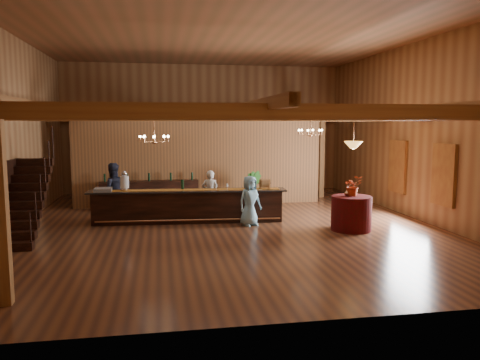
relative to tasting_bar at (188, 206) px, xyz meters
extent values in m
plane|color=brown|center=(1.12, -0.51, -0.50)|extent=(14.00, 14.00, 0.00)
plane|color=brown|center=(1.12, -0.51, 5.00)|extent=(14.00, 14.00, 0.00)
cube|color=olive|center=(1.12, 6.49, 2.25)|extent=(12.00, 0.10, 5.50)
cube|color=olive|center=(1.12, -7.51, 2.25)|extent=(12.00, 0.10, 5.50)
cube|color=olive|center=(-4.88, -0.51, 2.25)|extent=(0.10, 14.00, 5.50)
cube|color=olive|center=(7.12, -0.51, 2.25)|extent=(0.10, 14.00, 5.50)
cube|color=#A57132|center=(1.12, -6.01, 2.70)|extent=(11.90, 0.20, 0.28)
cube|color=#A57132|center=(1.12, -3.51, 2.70)|extent=(11.90, 0.20, 0.28)
cube|color=#A57132|center=(1.12, -1.01, 2.70)|extent=(11.90, 0.20, 0.28)
cube|color=#A57132|center=(1.12, 1.49, 2.70)|extent=(11.90, 0.20, 0.28)
cube|color=#A57132|center=(1.12, 3.99, 2.70)|extent=(11.90, 0.20, 0.28)
cube|color=#A57132|center=(1.12, 6.29, 2.70)|extent=(11.90, 0.20, 0.28)
cube|color=#A57132|center=(-3.38, -0.51, 2.84)|extent=(0.18, 13.90, 0.22)
cube|color=#A57132|center=(1.12, -0.51, 2.84)|extent=(0.18, 13.90, 0.22)
cube|color=#A57132|center=(5.62, -0.51, 2.84)|extent=(0.18, 13.90, 0.22)
cube|color=#A57132|center=(-3.38, 3.99, 1.10)|extent=(0.20, 0.20, 3.20)
cube|color=#A57132|center=(5.62, 3.99, 1.10)|extent=(0.20, 0.20, 3.20)
cube|color=#A57132|center=(-3.38, -6.01, 1.10)|extent=(0.20, 0.20, 3.20)
cube|color=brown|center=(0.62, 2.99, 1.05)|extent=(9.00, 0.18, 3.10)
cube|color=white|center=(7.07, -2.11, 1.05)|extent=(0.12, 1.05, 1.75)
cube|color=white|center=(7.07, 0.49, 1.05)|extent=(0.12, 1.05, 1.75)
cube|color=black|center=(-4.33, -2.51, -0.40)|extent=(1.00, 0.28, 0.20)
cube|color=black|center=(-4.33, -2.23, -0.20)|extent=(1.00, 0.28, 0.20)
cube|color=black|center=(-4.33, -1.95, 0.00)|extent=(1.00, 0.28, 0.20)
cube|color=black|center=(-4.33, -1.67, 0.20)|extent=(1.00, 0.28, 0.20)
cube|color=black|center=(-4.33, -1.39, 0.40)|extent=(1.00, 0.28, 0.20)
cube|color=black|center=(-4.33, -1.11, 0.60)|extent=(1.00, 0.28, 0.20)
cube|color=black|center=(-4.33, -0.83, 0.80)|extent=(1.00, 0.28, 0.20)
cube|color=black|center=(-4.33, -0.55, 1.00)|extent=(1.00, 0.28, 0.20)
cube|color=black|center=(-4.33, -0.27, 1.20)|extent=(1.00, 0.28, 0.20)
cube|color=black|center=(-4.33, 0.01, 1.40)|extent=(1.00, 0.28, 0.20)
cube|color=black|center=(2.12, 4.99, 0.05)|extent=(1.20, 0.60, 1.10)
cube|color=brown|center=(-0.88, 4.99, 0.00)|extent=(1.00, 0.60, 1.00)
cube|color=black|center=(0.00, 0.00, -0.03)|extent=(5.69, 1.00, 0.94)
cube|color=black|center=(0.00, 0.00, 0.46)|extent=(5.98, 1.14, 0.05)
cube|color=#9C2F11|center=(0.00, 0.00, 0.49)|extent=(5.58, 0.76, 0.01)
cylinder|color=#B27348|center=(0.00, -0.38, -0.36)|extent=(5.46, 0.42, 0.05)
cylinder|color=silver|center=(-1.88, 0.18, 0.53)|extent=(0.18, 0.18, 0.08)
cylinder|color=silver|center=(-1.88, 0.18, 0.75)|extent=(0.26, 0.26, 0.36)
sphere|color=silver|center=(-1.88, 0.18, 1.00)|extent=(0.18, 0.18, 0.18)
cube|color=gray|center=(-2.50, 0.13, 0.54)|extent=(0.50, 0.50, 0.10)
cube|color=brown|center=(2.19, -0.21, 0.64)|extent=(0.06, 0.06, 0.30)
cube|color=brown|center=(2.47, -0.21, 0.64)|extent=(0.06, 0.06, 0.30)
cylinder|color=brown|center=(2.33, -0.21, 0.67)|extent=(0.24, 0.24, 0.24)
cylinder|color=black|center=(-0.17, 0.13, 0.64)|extent=(0.07, 0.07, 0.30)
cylinder|color=black|center=(-0.15, 0.13, 0.64)|extent=(0.07, 0.07, 0.30)
cube|color=black|center=(-1.21, 2.66, -0.02)|extent=(3.47, 0.92, 0.97)
cylinder|color=#4D0308|center=(4.45, -1.85, -0.02)|extent=(1.12, 1.12, 0.97)
cylinder|color=#B27348|center=(-0.96, -0.88, 2.34)|extent=(0.02, 0.02, 0.72)
sphere|color=#B27348|center=(-0.96, -0.88, 1.98)|extent=(0.12, 0.12, 0.12)
torus|color=#B27348|center=(-0.96, -0.88, 2.08)|extent=(0.80, 0.80, 0.04)
cylinder|color=#B27348|center=(3.98, 0.50, 2.41)|extent=(0.02, 0.02, 0.58)
sphere|color=#B27348|center=(3.98, 0.50, 2.12)|extent=(0.12, 0.12, 0.12)
torus|color=#B27348|center=(3.98, 0.50, 2.22)|extent=(0.80, 0.80, 0.04)
cylinder|color=#B27348|center=(4.45, -1.85, 2.30)|extent=(0.02, 0.02, 0.80)
cone|color=gold|center=(4.45, -1.85, 1.90)|extent=(0.52, 0.52, 0.20)
imported|color=silver|center=(0.75, 0.75, 0.25)|extent=(0.63, 0.51, 1.51)
imported|color=#23263A|center=(-2.29, 0.83, 0.38)|extent=(1.01, 0.87, 1.77)
imported|color=#7BAEC2|center=(1.75, -0.77, 0.23)|extent=(0.85, 0.71, 1.47)
imported|color=#235B1B|center=(2.35, 2.13, 0.16)|extent=(0.85, 0.74, 1.34)
imported|color=#A33211|center=(4.50, -1.79, 0.75)|extent=(0.55, 0.48, 0.57)
imported|color=#B27348|center=(4.35, -1.77, 0.60)|extent=(0.16, 0.16, 0.28)
camera|label=1|loc=(-0.81, -14.04, 2.50)|focal=35.00mm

